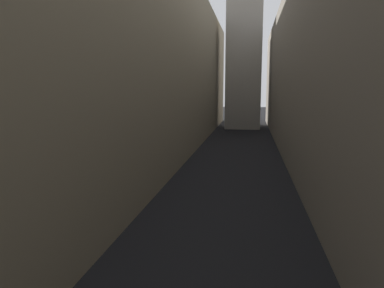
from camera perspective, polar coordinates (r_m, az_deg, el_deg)
The scene contains 3 objects.
ground_plane at distance 40.25m, azimuth 6.69°, elevation -3.12°, with size 264.00×264.00×0.00m, color black.
building_block_left at distance 43.63m, azimuth -9.07°, elevation 12.50°, with size 12.74×108.00×22.37m, color gray.
building_block_right at distance 42.76m, azimuth 23.94°, elevation 10.64°, with size 13.42×108.00×20.41m, color gray.
Camera 1 is at (1.63, 8.62, 8.15)m, focal length 33.85 mm.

